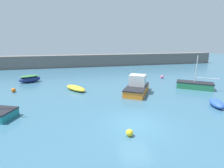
# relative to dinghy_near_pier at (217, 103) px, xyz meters

# --- Properties ---
(ground_plane) EXTENTS (120.00, 120.00, 0.20)m
(ground_plane) POSITION_rel_dinghy_near_pier_xyz_m (-8.85, -1.72, -0.43)
(ground_plane) COLOR #38667F
(harbor_breakwater) EXTENTS (63.53, 2.69, 2.75)m
(harbor_breakwater) POSITION_rel_dinghy_near_pier_xyz_m (-8.85, 28.81, 1.05)
(harbor_breakwater) COLOR #66605B
(harbor_breakwater) RESTS_ON ground_plane
(dinghy_near_pier) EXTENTS (1.77, 2.47, 0.65)m
(dinghy_near_pier) POSITION_rel_dinghy_near_pier_xyz_m (0.00, 0.00, 0.00)
(dinghy_near_pier) COLOR #2D56B7
(dinghy_near_pier) RESTS_ON ground_plane
(sailboat_short_mast) EXTENTS (4.58, 3.94, 4.32)m
(sailboat_short_mast) POSITION_rel_dinghy_near_pier_xyz_m (2.19, 6.03, 0.14)
(sailboat_short_mast) COLOR #287A4C
(sailboat_short_mast) RESTS_ON ground_plane
(motorboat_grey_hull) EXTENTS (4.52, 5.36, 2.19)m
(motorboat_grey_hull) POSITION_rel_dinghy_near_pier_xyz_m (-5.88, 5.86, 0.42)
(motorboat_grey_hull) COLOR orange
(motorboat_grey_hull) RESTS_ON ground_plane
(rowboat_with_red_cover) EXTENTS (3.35, 2.51, 1.07)m
(rowboat_with_red_cover) POSITION_rel_dinghy_near_pier_xyz_m (-19.64, 14.56, 0.21)
(rowboat_with_red_cover) COLOR navy
(rowboat_with_red_cover) RESTS_ON ground_plane
(open_tender_yellow) EXTENTS (2.99, 3.61, 0.59)m
(open_tender_yellow) POSITION_rel_dinghy_near_pier_xyz_m (-13.03, 8.63, -0.03)
(open_tender_yellow) COLOR yellow
(open_tender_yellow) RESTS_ON ground_plane
(mooring_buoy_red) EXTENTS (0.54, 0.54, 0.54)m
(mooring_buoy_red) POSITION_rel_dinghy_near_pier_xyz_m (-1.83, 14.07, -0.06)
(mooring_buoy_red) COLOR red
(mooring_buoy_red) RESTS_ON ground_plane
(mooring_buoy_orange) EXTENTS (0.51, 0.51, 0.51)m
(mooring_buoy_orange) POSITION_rel_dinghy_near_pier_xyz_m (-20.47, 9.54, -0.07)
(mooring_buoy_orange) COLOR orange
(mooring_buoy_orange) RESTS_ON ground_plane
(mooring_buoy_yellow) EXTENTS (0.49, 0.49, 0.49)m
(mooring_buoy_yellow) POSITION_rel_dinghy_near_pier_xyz_m (-9.80, -3.16, -0.08)
(mooring_buoy_yellow) COLOR yellow
(mooring_buoy_yellow) RESTS_ON ground_plane
(mooring_buoy_pink) EXTENTS (0.50, 0.50, 0.50)m
(mooring_buoy_pink) POSITION_rel_dinghy_near_pier_xyz_m (1.12, 12.65, -0.08)
(mooring_buoy_pink) COLOR #EA668C
(mooring_buoy_pink) RESTS_ON ground_plane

